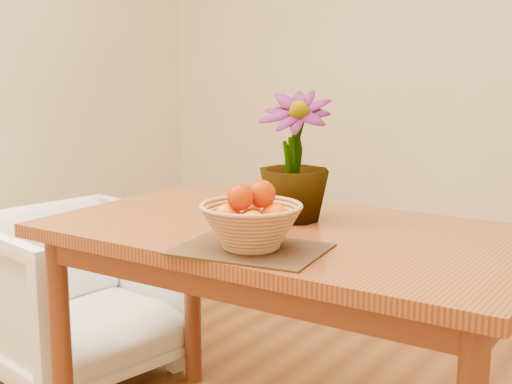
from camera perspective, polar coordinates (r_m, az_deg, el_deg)
The scene contains 7 objects.
wall_back at distance 3.78m, azimuth 18.49°, elevation 12.03°, with size 4.00×0.02×2.70m, color beige.
table at distance 2.05m, azimuth 2.84°, elevation -5.28°, with size 1.40×0.80×0.75m.
placemat at distance 1.79m, azimuth -0.39°, elevation -4.60°, with size 0.36×0.27×0.01m, color #3E2716.
wicker_basket at distance 1.77m, azimuth -0.39°, elevation -2.90°, with size 0.26×0.26×0.11m.
orange_pile at distance 1.76m, azimuth -0.36°, elevation -1.23°, with size 0.16×0.16×0.13m.
potted_plant at distance 2.08m, azimuth 3.05°, elevation 2.84°, with size 0.21×0.21×0.38m, color #164D16.
armchair at distance 2.87m, azimuth -14.08°, elevation -7.26°, with size 0.69×0.65×0.71m, color gray.
Camera 1 is at (1.00, -1.40, 1.22)m, focal length 50.00 mm.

